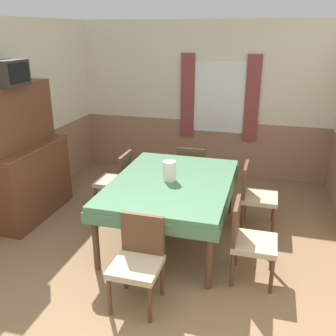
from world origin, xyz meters
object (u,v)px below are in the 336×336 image
at_px(chair_left_far, 117,179).
at_px(chair_right_near, 248,238).
at_px(tv, 9,73).
at_px(sideboard, 28,164).
at_px(vase, 169,171).
at_px(chair_head_near, 138,258).
at_px(dining_table, 172,188).
at_px(chair_right_far, 255,194).
at_px(chair_head_window, 192,170).

distance_m(chair_left_far, chair_right_near, 2.21).
bearing_deg(tv, chair_right_near, -8.86).
bearing_deg(sideboard, vase, -2.22).
bearing_deg(chair_head_near, chair_left_far, -61.68).
bearing_deg(dining_table, chair_head_near, -90.00).
height_order(chair_left_far, chair_right_near, same).
relative_size(dining_table, chair_right_near, 2.24).
distance_m(chair_left_far, tv, 1.93).
bearing_deg(chair_left_far, vase, -121.87).
bearing_deg(chair_right_far, chair_head_window, -123.49).
bearing_deg(tv, vase, 3.26).
bearing_deg(vase, chair_head_near, -88.58).
bearing_deg(sideboard, tv, -73.80).
xyz_separation_m(chair_left_far, chair_right_near, (1.90, -1.14, 0.00)).
bearing_deg(chair_head_window, chair_right_near, -61.68).
distance_m(dining_table, chair_head_near, 1.21).
xyz_separation_m(chair_right_far, tv, (-2.90, -0.68, 1.49)).
relative_size(chair_head_near, chair_left_far, 1.00).
height_order(chair_head_window, chair_right_near, same).
bearing_deg(chair_right_far, dining_table, -59.17).
bearing_deg(tv, chair_head_near, -28.97).
bearing_deg(chair_head_window, chair_head_near, -90.00).
bearing_deg(tv, chair_left_far, 34.22).
height_order(chair_head_window, sideboard, sideboard).
bearing_deg(chair_head_near, vase, -88.58).
height_order(chair_right_far, tv, tv).
height_order(chair_head_window, vase, vase).
bearing_deg(chair_right_near, chair_head_near, -56.51).
bearing_deg(sideboard, chair_right_far, 9.52).
bearing_deg(dining_table, chair_head_window, 90.00).
distance_m(chair_right_far, tv, 3.34).
relative_size(chair_head_window, vase, 3.58).
distance_m(chair_head_near, sideboard, 2.39).
xyz_separation_m(chair_left_far, sideboard, (-1.06, -0.50, 0.30)).
distance_m(sideboard, vase, 1.98).
bearing_deg(chair_right_far, vase, -59.71).
height_order(chair_head_window, tv, tv).
height_order(chair_left_far, tv, tv).
bearing_deg(chair_head_window, tv, -146.13).
height_order(chair_right_far, vase, vase).
relative_size(chair_right_far, tv, 1.94).
xyz_separation_m(dining_table, chair_head_window, (0.00, 1.20, -0.20)).
xyz_separation_m(chair_right_near, tv, (-2.90, 0.45, 1.49)).
bearing_deg(tv, sideboard, 106.20).
relative_size(sideboard, vase, 7.64).
xyz_separation_m(chair_head_near, tv, (-1.95, 1.08, 1.49)).
relative_size(chair_head_window, chair_right_near, 1.00).
xyz_separation_m(chair_right_far, sideboard, (-2.96, -0.50, 0.30)).
bearing_deg(chair_right_far, tv, -76.78).
relative_size(chair_head_near, vase, 3.58).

